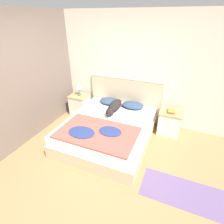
{
  "coord_description": "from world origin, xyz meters",
  "views": [
    {
      "loc": [
        1.16,
        -1.83,
        2.4
      ],
      "look_at": [
        -0.12,
        1.23,
        0.58
      ],
      "focal_mm": 28.0,
      "sensor_mm": 36.0,
      "label": 1
    }
  ],
  "objects_px": {
    "nightstand_right": "(169,122)",
    "book_stack": "(171,111)",
    "bed": "(108,130)",
    "pillow_right": "(133,105)",
    "table_lamp": "(79,86)",
    "pillow_left": "(110,101)",
    "nightstand_left": "(80,105)",
    "dog": "(114,107)"
  },
  "relations": [
    {
      "from": "pillow_left",
      "to": "book_stack",
      "type": "height_order",
      "value": "same"
    },
    {
      "from": "bed",
      "to": "pillow_right",
      "type": "bearing_deg",
      "value": 68.75
    },
    {
      "from": "nightstand_left",
      "to": "pillow_right",
      "type": "distance_m",
      "value": 1.51
    },
    {
      "from": "nightstand_left",
      "to": "book_stack",
      "type": "bearing_deg",
      "value": -0.26
    },
    {
      "from": "nightstand_left",
      "to": "bed",
      "type": "bearing_deg",
      "value": -32.65
    },
    {
      "from": "pillow_left",
      "to": "dog",
      "type": "relative_size",
      "value": 0.63
    },
    {
      "from": "bed",
      "to": "nightstand_right",
      "type": "distance_m",
      "value": 1.41
    },
    {
      "from": "book_stack",
      "to": "table_lamp",
      "type": "height_order",
      "value": "table_lamp"
    },
    {
      "from": "nightstand_right",
      "to": "book_stack",
      "type": "distance_m",
      "value": 0.3
    },
    {
      "from": "pillow_right",
      "to": "dog",
      "type": "distance_m",
      "value": 0.47
    },
    {
      "from": "dog",
      "to": "book_stack",
      "type": "bearing_deg",
      "value": 13.03
    },
    {
      "from": "pillow_right",
      "to": "dog",
      "type": "height_order",
      "value": "dog"
    },
    {
      "from": "nightstand_right",
      "to": "nightstand_left",
      "type": "bearing_deg",
      "value": 180.0
    },
    {
      "from": "pillow_left",
      "to": "dog",
      "type": "height_order",
      "value": "dog"
    },
    {
      "from": "dog",
      "to": "pillow_left",
      "type": "bearing_deg",
      "value": 129.02
    },
    {
      "from": "nightstand_right",
      "to": "table_lamp",
      "type": "xyz_separation_m",
      "value": [
        -2.37,
        0.02,
        0.52
      ]
    },
    {
      "from": "book_stack",
      "to": "table_lamp",
      "type": "distance_m",
      "value": 2.38
    },
    {
      "from": "pillow_left",
      "to": "bed",
      "type": "bearing_deg",
      "value": -68.75
    },
    {
      "from": "bed",
      "to": "book_stack",
      "type": "bearing_deg",
      "value": 32.32
    },
    {
      "from": "nightstand_right",
      "to": "pillow_right",
      "type": "bearing_deg",
      "value": 179.06
    },
    {
      "from": "pillow_left",
      "to": "nightstand_left",
      "type": "bearing_deg",
      "value": -179.06
    },
    {
      "from": "bed",
      "to": "pillow_right",
      "type": "height_order",
      "value": "pillow_right"
    },
    {
      "from": "nightstand_left",
      "to": "pillow_left",
      "type": "relative_size",
      "value": 1.04
    },
    {
      "from": "nightstand_left",
      "to": "book_stack",
      "type": "relative_size",
      "value": 2.68
    },
    {
      "from": "book_stack",
      "to": "table_lamp",
      "type": "relative_size",
      "value": 0.61
    },
    {
      "from": "dog",
      "to": "table_lamp",
      "type": "distance_m",
      "value": 1.2
    },
    {
      "from": "bed",
      "to": "pillow_left",
      "type": "bearing_deg",
      "value": 111.25
    },
    {
      "from": "nightstand_left",
      "to": "nightstand_right",
      "type": "distance_m",
      "value": 2.37
    },
    {
      "from": "dog",
      "to": "table_lamp",
      "type": "bearing_deg",
      "value": 164.44
    },
    {
      "from": "pillow_left",
      "to": "dog",
      "type": "distance_m",
      "value": 0.4
    },
    {
      "from": "nightstand_left",
      "to": "pillow_right",
      "type": "bearing_deg",
      "value": 0.56
    },
    {
      "from": "bed",
      "to": "nightstand_right",
      "type": "xyz_separation_m",
      "value": [
        1.18,
        0.76,
        0.04
      ]
    },
    {
      "from": "book_stack",
      "to": "nightstand_left",
      "type": "bearing_deg",
      "value": 179.74
    },
    {
      "from": "nightstand_right",
      "to": "pillow_right",
      "type": "xyz_separation_m",
      "value": [
        -0.88,
        0.01,
        0.26
      ]
    },
    {
      "from": "dog",
      "to": "book_stack",
      "type": "distance_m",
      "value": 1.26
    },
    {
      "from": "book_stack",
      "to": "nightstand_right",
      "type": "bearing_deg",
      "value": 80.51
    },
    {
      "from": "pillow_right",
      "to": "table_lamp",
      "type": "xyz_separation_m",
      "value": [
        -1.48,
        0.01,
        0.26
      ]
    },
    {
      "from": "dog",
      "to": "book_stack",
      "type": "relative_size",
      "value": 4.08
    },
    {
      "from": "bed",
      "to": "table_lamp",
      "type": "distance_m",
      "value": 1.52
    },
    {
      "from": "bed",
      "to": "book_stack",
      "type": "height_order",
      "value": "book_stack"
    },
    {
      "from": "dog",
      "to": "book_stack",
      "type": "height_order",
      "value": "dog"
    },
    {
      "from": "pillow_right",
      "to": "book_stack",
      "type": "relative_size",
      "value": 2.58
    }
  ]
}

